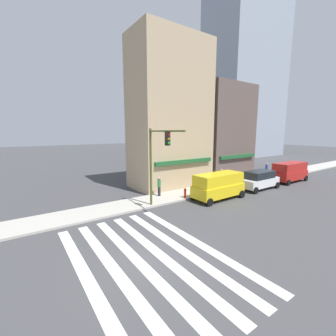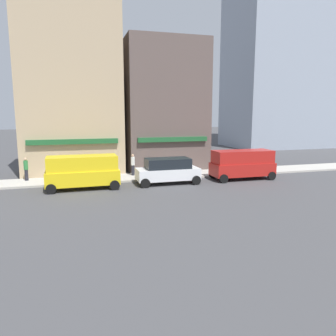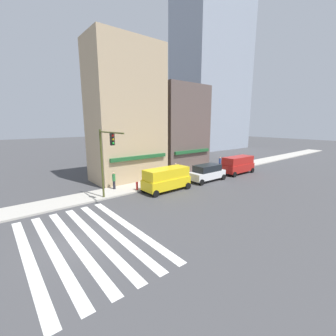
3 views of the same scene
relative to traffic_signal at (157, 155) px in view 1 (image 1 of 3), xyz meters
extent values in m
plane|color=#424244|center=(-3.95, -5.43, -4.26)|extent=(200.00, 200.00, 0.00)
cube|color=#B2ADA3|center=(-3.95, 2.07, -4.19)|extent=(120.00, 3.00, 0.15)
cube|color=silver|center=(-6.87, -5.43, -4.26)|extent=(0.54, 10.80, 0.01)
cube|color=silver|center=(-5.70, -5.43, -4.26)|extent=(0.54, 10.80, 0.01)
cube|color=silver|center=(-4.54, -5.43, -4.26)|extent=(0.54, 10.80, 0.01)
cube|color=silver|center=(-3.37, -5.43, -4.26)|extent=(0.54, 10.80, 0.01)
cube|color=silver|center=(-2.20, -5.43, -4.26)|extent=(0.54, 10.80, 0.01)
cube|color=silver|center=(-1.03, -5.43, -4.26)|extent=(0.54, 10.80, 0.01)
cube|color=tan|center=(5.49, 6.07, 3.64)|extent=(8.43, 5.00, 15.81)
cube|color=#1E592D|center=(5.49, 3.42, -1.26)|extent=(7.16, 0.30, 0.40)
cube|color=brown|center=(13.90, 6.07, 1.69)|extent=(7.41, 5.00, 11.92)
cube|color=#1E592D|center=(13.90, 3.42, -1.26)|extent=(6.30, 0.30, 0.40)
cube|color=#939EAD|center=(39.28, 22.09, 20.79)|extent=(19.90, 11.03, 50.12)
cylinder|color=#474C1E|center=(0.00, 0.97, -1.12)|extent=(0.18, 0.18, 6.28)
cylinder|color=#474C1E|center=(0.00, -1.16, 1.82)|extent=(0.12, 4.26, 0.12)
cube|color=black|center=(0.00, -1.37, 1.29)|extent=(0.32, 0.24, 0.95)
sphere|color=red|center=(0.00, -1.50, 1.59)|extent=(0.18, 0.18, 0.18)
sphere|color=#EAAD14|center=(0.00, -1.50, 1.29)|extent=(0.18, 0.18, 0.18)
sphere|color=green|center=(0.00, -1.50, 0.99)|extent=(0.18, 0.18, 0.18)
cube|color=yellow|center=(6.02, -0.73, -3.42)|extent=(5.03, 2.08, 1.00)
cube|color=yellow|center=(6.02, -0.73, -2.42)|extent=(4.78, 1.92, 1.00)
cylinder|color=black|center=(3.92, 0.27, -3.92)|extent=(0.68, 0.22, 0.68)
cylinder|color=black|center=(3.92, -1.73, -3.92)|extent=(0.68, 0.22, 0.68)
cylinder|color=black|center=(8.11, 0.27, -3.92)|extent=(0.68, 0.22, 0.68)
cylinder|color=black|center=(8.11, -1.73, -3.92)|extent=(0.68, 0.22, 0.68)
cube|color=white|center=(12.22, -0.73, -3.50)|extent=(4.70, 1.90, 0.85)
cube|color=black|center=(12.22, -0.73, -2.70)|extent=(3.29, 1.75, 0.75)
cylinder|color=black|center=(10.27, 0.22, -3.92)|extent=(0.68, 0.22, 0.68)
cylinder|color=black|center=(10.27, -1.68, -3.92)|extent=(0.68, 0.22, 0.68)
cylinder|color=black|center=(14.16, 0.22, -3.92)|extent=(0.68, 0.22, 0.68)
cylinder|color=black|center=(14.16, -1.68, -3.92)|extent=(0.68, 0.22, 0.68)
cube|color=#B21E19|center=(18.47, -0.73, -3.42)|extent=(5.02, 2.06, 1.00)
cube|color=#B21E19|center=(18.47, -0.73, -2.42)|extent=(4.77, 1.89, 1.00)
cylinder|color=black|center=(16.37, 0.27, -3.92)|extent=(0.68, 0.22, 0.68)
cylinder|color=black|center=(16.37, -1.73, -3.92)|extent=(0.68, 0.22, 0.68)
cylinder|color=black|center=(20.56, 0.27, -3.92)|extent=(0.68, 0.22, 0.68)
cylinder|color=black|center=(20.56, -1.73, -3.92)|extent=(0.68, 0.22, 0.68)
cylinder|color=#23232D|center=(18.51, 2.32, -3.69)|extent=(0.26, 0.26, 0.85)
cylinder|color=#2D4C9E|center=(18.51, 2.32, -2.91)|extent=(0.32, 0.32, 0.70)
sphere|color=tan|center=(18.51, 2.32, -2.45)|extent=(0.22, 0.22, 0.22)
cylinder|color=#23232D|center=(10.15, 2.60, -3.69)|extent=(0.26, 0.26, 0.85)
cylinder|color=silver|center=(10.15, 2.60, -2.91)|extent=(0.32, 0.32, 0.70)
sphere|color=tan|center=(10.15, 2.60, -2.45)|extent=(0.22, 0.22, 0.22)
cylinder|color=#23232D|center=(1.90, 2.73, -3.69)|extent=(0.26, 0.26, 0.85)
cylinder|color=#2D7A3D|center=(1.90, 2.73, -2.91)|extent=(0.32, 0.32, 0.70)
sphere|color=tan|center=(1.90, 2.73, -2.45)|extent=(0.22, 0.22, 0.22)
cylinder|color=red|center=(3.55, 0.97, -3.79)|extent=(0.20, 0.20, 0.65)
sphere|color=red|center=(3.55, 0.97, -3.39)|extent=(0.24, 0.24, 0.24)
camera|label=1|loc=(-8.94, -14.28, 1.79)|focal=24.00mm
camera|label=2|loc=(5.53, -24.04, 1.00)|focal=35.00mm
camera|label=3|loc=(-7.83, -17.99, 2.60)|focal=24.00mm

